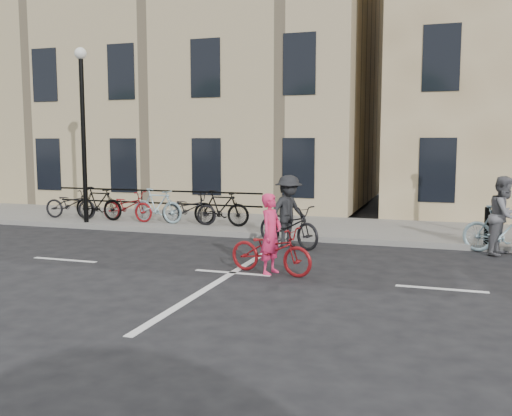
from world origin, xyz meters
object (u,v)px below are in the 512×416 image
(lamp_post, at_px, (83,113))
(cyclist_pink, at_px, (271,246))
(cyclist_grey, at_px, (504,223))
(cyclist_dark, at_px, (288,219))

(lamp_post, xyz_separation_m, cyclist_pink, (7.25, -4.21, -2.93))
(cyclist_grey, xyz_separation_m, cyclist_dark, (-5.02, -0.57, -0.04))
(cyclist_pink, height_order, cyclist_grey, cyclist_grey)
(lamp_post, xyz_separation_m, cyclist_dark, (6.80, -1.24, -2.78))
(lamp_post, distance_m, cyclist_dark, 7.45)
(lamp_post, relative_size, cyclist_dark, 2.51)
(cyclist_grey, bearing_deg, cyclist_pink, 150.26)
(lamp_post, bearing_deg, cyclist_grey, -3.24)
(cyclist_pink, xyz_separation_m, cyclist_dark, (-0.44, 2.97, 0.15))
(cyclist_pink, bearing_deg, cyclist_dark, 20.82)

